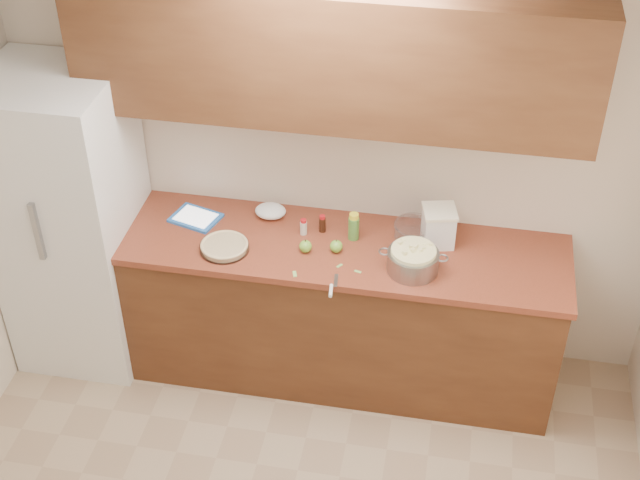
% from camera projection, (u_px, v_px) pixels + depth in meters
% --- Properties ---
extents(room_shell, '(3.60, 3.60, 3.60)m').
position_uv_depth(room_shell, '(258.00, 395.00, 3.43)').
color(room_shell, tan).
rests_on(room_shell, ground).
extents(counter_run, '(2.64, 0.68, 0.92)m').
position_uv_depth(counter_run, '(325.00, 307.00, 5.09)').
color(counter_run, '#593119').
rests_on(counter_run, ground).
extents(upper_cabinets, '(2.60, 0.34, 0.70)m').
position_uv_depth(upper_cabinets, '(331.00, 56.00, 4.31)').
color(upper_cabinets, '#59331B').
rests_on(upper_cabinets, room_shell).
extents(fridge, '(0.70, 0.70, 1.80)m').
position_uv_depth(fridge, '(72.00, 222.00, 5.00)').
color(fridge, silver).
rests_on(fridge, ground).
extents(pie, '(0.26, 0.26, 0.04)m').
position_uv_depth(pie, '(224.00, 247.00, 4.76)').
color(pie, silver).
rests_on(pie, counter_run).
extents(colander, '(0.36, 0.27, 0.13)m').
position_uv_depth(colander, '(413.00, 260.00, 4.59)').
color(colander, gray).
rests_on(colander, counter_run).
extents(flour_canister, '(0.21, 0.21, 0.22)m').
position_uv_depth(flour_canister, '(438.00, 226.00, 4.76)').
color(flour_canister, silver).
rests_on(flour_canister, counter_run).
extents(tablet, '(0.30, 0.26, 0.02)m').
position_uv_depth(tablet, '(196.00, 218.00, 4.99)').
color(tablet, blue).
rests_on(tablet, counter_run).
extents(paring_knife, '(0.04, 0.19, 0.02)m').
position_uv_depth(paring_knife, '(332.00, 289.00, 4.50)').
color(paring_knife, gray).
rests_on(paring_knife, counter_run).
extents(lemon_bottle, '(0.06, 0.06, 0.16)m').
position_uv_depth(lemon_bottle, '(354.00, 227.00, 4.80)').
color(lemon_bottle, '#4C8C38').
rests_on(lemon_bottle, counter_run).
extents(cinnamon_shaker, '(0.04, 0.04, 0.09)m').
position_uv_depth(cinnamon_shaker, '(304.00, 227.00, 4.86)').
color(cinnamon_shaker, beige).
rests_on(cinnamon_shaker, counter_run).
extents(vanilla_bottle, '(0.04, 0.04, 0.10)m').
position_uv_depth(vanilla_bottle, '(322.00, 224.00, 4.87)').
color(vanilla_bottle, black).
rests_on(vanilla_bottle, counter_run).
extents(mixing_bowl, '(0.22, 0.22, 0.08)m').
position_uv_depth(mixing_bowl, '(414.00, 230.00, 4.84)').
color(mixing_bowl, silver).
rests_on(mixing_bowl, counter_run).
extents(paper_towel, '(0.20, 0.17, 0.07)m').
position_uv_depth(paper_towel, '(271.00, 211.00, 4.99)').
color(paper_towel, white).
rests_on(paper_towel, counter_run).
extents(apple_left, '(0.07, 0.07, 0.08)m').
position_uv_depth(apple_left, '(305.00, 246.00, 4.74)').
color(apple_left, '#70AE33').
rests_on(apple_left, counter_run).
extents(apple_center, '(0.07, 0.07, 0.08)m').
position_uv_depth(apple_center, '(336.00, 246.00, 4.74)').
color(apple_center, '#70AE33').
rests_on(apple_center, counter_run).
extents(peel_a, '(0.03, 0.04, 0.00)m').
position_uv_depth(peel_a, '(340.00, 266.00, 4.66)').
color(peel_a, '#8EBE5C').
rests_on(peel_a, counter_run).
extents(peel_b, '(0.04, 0.02, 0.00)m').
position_uv_depth(peel_b, '(358.00, 272.00, 4.62)').
color(peel_b, '#8EBE5C').
rests_on(peel_b, counter_run).
extents(peel_c, '(0.03, 0.05, 0.00)m').
position_uv_depth(peel_c, '(295.00, 274.00, 4.60)').
color(peel_c, '#8EBE5C').
rests_on(peel_c, counter_run).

